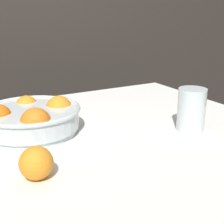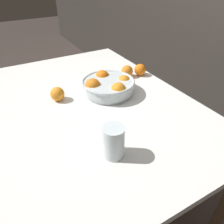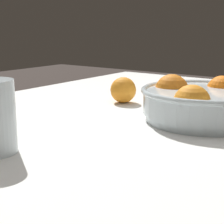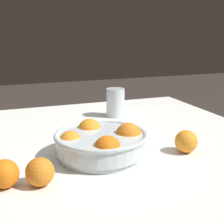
{
  "view_description": "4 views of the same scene",
  "coord_description": "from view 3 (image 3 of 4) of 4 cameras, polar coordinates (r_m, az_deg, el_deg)",
  "views": [
    {
      "loc": [
        -0.23,
        -0.69,
        1.09
      ],
      "look_at": [
        0.16,
        0.01,
        0.82
      ],
      "focal_mm": 50.0,
      "sensor_mm": 36.0,
      "label": 1
    },
    {
      "loc": [
        0.88,
        -0.34,
        1.34
      ],
      "look_at": [
        0.2,
        0.04,
        0.8
      ],
      "focal_mm": 35.0,
      "sensor_mm": 36.0,
      "label": 2
    },
    {
      "loc": [
        0.75,
        0.46,
        0.97
      ],
      "look_at": [
        0.16,
        0.03,
        0.79
      ],
      "focal_mm": 60.0,
      "sensor_mm": 36.0,
      "label": 3
    },
    {
      "loc": [
        -0.86,
        0.42,
        1.12
      ],
      "look_at": [
        0.22,
        0.02,
        0.82
      ],
      "focal_mm": 50.0,
      "sensor_mm": 36.0,
      "label": 4
    }
  ],
  "objects": [
    {
      "name": "fruit_bowl",
      "position": [
        0.86,
        13.73,
        1.53
      ],
      "size": [
        0.28,
        0.28,
        0.1
      ],
      "color": "silver",
      "rests_on": "dining_table"
    },
    {
      "name": "dining_table",
      "position": [
        0.93,
        4.41,
        -4.73
      ],
      "size": [
        1.34,
        0.99,
        0.75
      ],
      "color": "white",
      "rests_on": "ground_plane"
    },
    {
      "name": "orange_loose_front",
      "position": [
        1.03,
        1.72,
        3.37
      ],
      "size": [
        0.07,
        0.07,
        0.07
      ],
      "primitive_type": "sphere",
      "color": "orange",
      "rests_on": "dining_table"
    }
  ]
}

